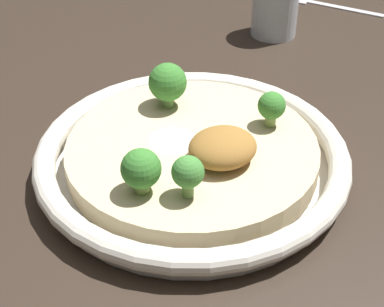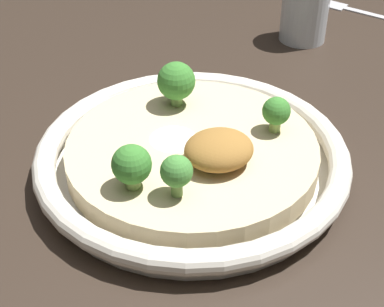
{
  "view_description": "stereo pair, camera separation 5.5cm",
  "coord_description": "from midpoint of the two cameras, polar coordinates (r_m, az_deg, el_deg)",
  "views": [
    {
      "loc": [
        0.2,
        0.39,
        0.35
      ],
      "look_at": [
        0.0,
        0.0,
        0.02
      ],
      "focal_mm": 55.0,
      "sensor_mm": 36.0,
      "label": 1
    },
    {
      "loc": [
        0.15,
        0.41,
        0.35
      ],
      "look_at": [
        0.0,
        0.0,
        0.02
      ],
      "focal_mm": 55.0,
      "sensor_mm": 36.0,
      "label": 2
    }
  ],
  "objects": [
    {
      "name": "broccoli_back_left",
      "position": [
        0.56,
        4.95,
        4.46
      ],
      "size": [
        0.03,
        0.03,
        0.04
      ],
      "color": "#84A856",
      "rests_on": "risotto_bowl"
    },
    {
      "name": "broccoli_back",
      "position": [
        0.47,
        -3.75,
        -2.04
      ],
      "size": [
        0.03,
        0.03,
        0.04
      ],
      "color": "#668E47",
      "rests_on": "risotto_bowl"
    },
    {
      "name": "broccoli_back_right",
      "position": [
        0.48,
        -8.25,
        -1.68
      ],
      "size": [
        0.03,
        0.03,
        0.04
      ],
      "color": "#84A856",
      "rests_on": "risotto_bowl"
    },
    {
      "name": "broccoli_front",
      "position": [
        0.58,
        -5.08,
        6.75
      ],
      "size": [
        0.04,
        0.04,
        0.05
      ],
      "color": "#668E47",
      "rests_on": "risotto_bowl"
    },
    {
      "name": "fork_utensil",
      "position": [
        0.93,
        10.37,
        14.17
      ],
      "size": [
        0.11,
        0.15,
        0.0
      ],
      "rotation": [
        0.0,
        0.0,
        -0.99
      ],
      "color": "#B7B7BC",
      "rests_on": "ground_plane"
    },
    {
      "name": "drinking_glass",
      "position": [
        0.8,
        6.13,
        14.31
      ],
      "size": [
        0.06,
        0.06,
        0.09
      ],
      "color": "silver",
      "rests_on": "ground_plane"
    },
    {
      "name": "cheese_sprinkle",
      "position": [
        0.54,
        -4.86,
        1.66
      ],
      "size": [
        0.04,
        0.04,
        0.01
      ],
      "color": "white",
      "rests_on": "risotto_bowl"
    },
    {
      "name": "ground_plane",
      "position": [
        0.56,
        -2.8,
        -1.83
      ],
      "size": [
        6.0,
        6.0,
        0.0
      ],
      "primitive_type": "plane",
      "color": "#2D231C"
    },
    {
      "name": "crispy_onion_garnish",
      "position": [
        0.51,
        -0.07,
        0.48
      ],
      "size": [
        0.06,
        0.06,
        0.03
      ],
      "color": "olive",
      "rests_on": "risotto_bowl"
    },
    {
      "name": "risotto_bowl",
      "position": [
        0.55,
        -2.85,
        -0.39
      ],
      "size": [
        0.29,
        0.29,
        0.03
      ],
      "color": "silver",
      "rests_on": "ground_plane"
    }
  ]
}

